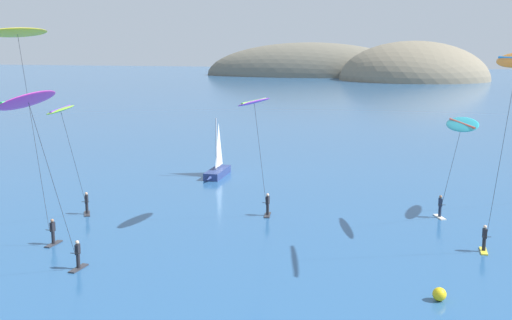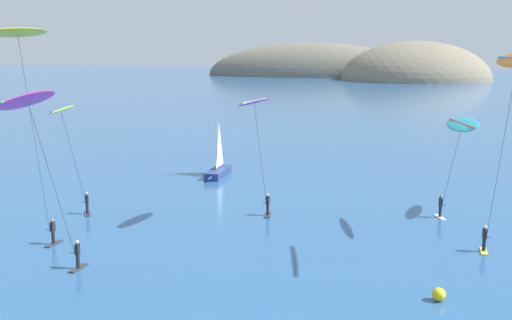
{
  "view_description": "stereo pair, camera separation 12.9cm",
  "coord_description": "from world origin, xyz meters",
  "views": [
    {
      "loc": [
        3.67,
        -18.12,
        12.89
      ],
      "look_at": [
        -6.1,
        23.02,
        5.03
      ],
      "focal_mm": 45.0,
      "sensor_mm": 36.0,
      "label": 1
    },
    {
      "loc": [
        3.79,
        -18.09,
        12.89
      ],
      "look_at": [
        -6.1,
        23.02,
        5.03
      ],
      "focal_mm": 45.0,
      "sensor_mm": 36.0,
      "label": 2
    }
  ],
  "objects": [
    {
      "name": "kitesurfer_purple",
      "position": [
        -6.61,
        24.97,
        8.08
      ],
      "size": [
        2.26,
        5.68,
        9.08
      ],
      "color": "#2D2D33",
      "rests_on": "ground"
    },
    {
      "name": "kitesurfer_magenta",
      "position": [
        -14.14,
        9.67,
        9.35
      ],
      "size": [
        1.7,
        7.54,
        10.61
      ],
      "color": "#2D2D33",
      "rests_on": "ground"
    },
    {
      "name": "sailboat_near",
      "position": [
        -14.01,
        39.81,
        0.64
      ],
      "size": [
        1.44,
        5.89,
        5.7
      ],
      "color": "navy",
      "rests_on": "ground"
    },
    {
      "name": "headland_island",
      "position": [
        -13.42,
        213.49,
        0.0
      ],
      "size": [
        102.5,
        52.03,
        26.11
      ],
      "color": "#7A705B",
      "rests_on": "ground"
    },
    {
      "name": "marker_buoy",
      "position": [
        5.62,
        13.66,
        0.35
      ],
      "size": [
        0.7,
        0.7,
        0.7
      ],
      "primitive_type": "sphere",
      "color": "yellow",
      "rests_on": "ground"
    },
    {
      "name": "kitesurfer_lime",
      "position": [
        -18.5,
        19.98,
        7.72
      ],
      "size": [
        2.95,
        8.13,
        8.76
      ],
      "color": "#2D2D33",
      "rests_on": "ground"
    },
    {
      "name": "kitesurfer_yellow",
      "position": [
        -18.32,
        15.35,
        12.42
      ],
      "size": [
        1.91,
        5.63,
        13.72
      ],
      "color": "#2D2D33",
      "rests_on": "ground"
    },
    {
      "name": "kitesurfer_cyan",
      "position": [
        7.15,
        26.51,
        6.92
      ],
      "size": [
        2.7,
        6.95,
        7.91
      ],
      "color": "silver",
      "rests_on": "ground"
    }
  ]
}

